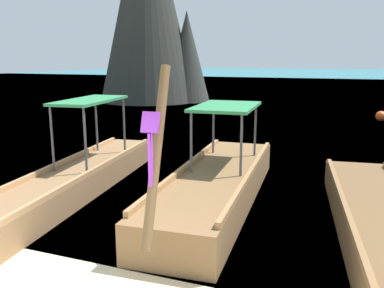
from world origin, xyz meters
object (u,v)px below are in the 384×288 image
Objects in this scene: longtail_boat_blue_ribbon at (75,179)px; longtail_boat_orange_ribbon at (382,226)px; mooring_buoy_far at (381,116)px; longtail_boat_violet_ribbon at (217,185)px.

longtail_boat_orange_ribbon reaches higher than longtail_boat_blue_ribbon.
mooring_buoy_far is at bearing 86.54° from longtail_boat_orange_ribbon.
longtail_boat_violet_ribbon is at bearing -106.32° from mooring_buoy_far.
longtail_boat_blue_ribbon is 3.01m from longtail_boat_violet_ribbon.
longtail_boat_orange_ribbon is at bearing -2.63° from longtail_boat_blue_ribbon.
longtail_boat_orange_ribbon is at bearing -93.46° from mooring_buoy_far.
longtail_boat_violet_ribbon is 3.05m from longtail_boat_orange_ribbon.
longtail_boat_orange_ribbon is 13.70m from mooring_buoy_far.
longtail_boat_blue_ribbon is 14.99m from mooring_buoy_far.
longtail_boat_violet_ribbon is (2.96, 0.56, 0.04)m from longtail_boat_blue_ribbon.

